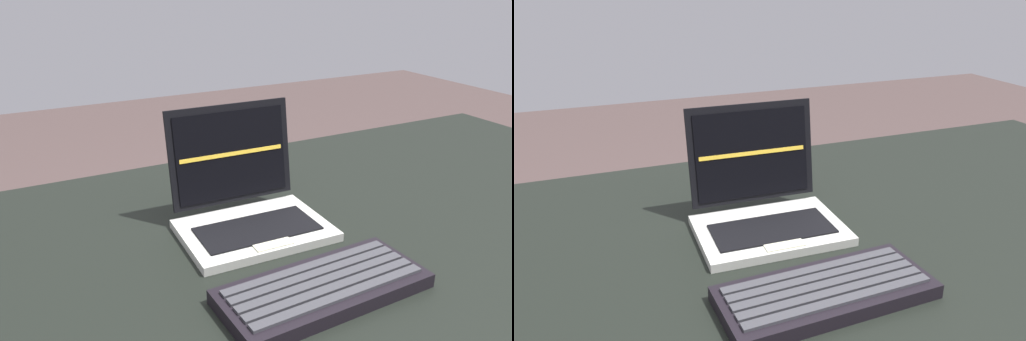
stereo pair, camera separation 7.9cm
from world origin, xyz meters
The scene contains 3 objects.
desk centered at (0.00, 0.00, 0.65)m, with size 1.69×0.81×0.72m.
laptop_front centered at (-0.09, 0.04, 0.76)m, with size 0.25×0.21×0.20m.
external_keyboard centered at (-0.08, -0.19, 0.73)m, with size 0.30×0.13×0.03m.
Camera 1 is at (-0.43, -0.66, 1.13)m, focal length 35.62 mm.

